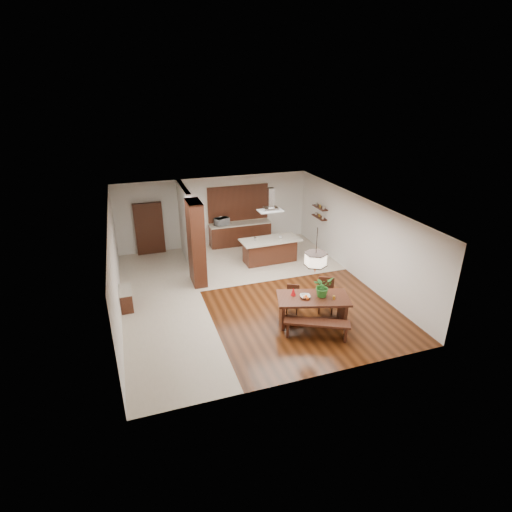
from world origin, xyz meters
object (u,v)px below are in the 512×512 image
object	(u,v)px
dining_chair_right	(326,296)
fruit_bowl	(305,296)
kitchen_island	(270,250)
range_hood	(271,200)
pendant_lantern	(316,251)
microwave	(222,221)
hallway_console	(126,299)
dining_table	(313,304)
dining_bench	(316,329)
dining_chair_left	(292,300)
island_cup	(280,237)
foliage_plant	(323,286)

from	to	relation	value
dining_chair_right	fruit_bowl	bearing A→B (deg)	-132.08
kitchen_island	range_hood	size ratio (longest dim) A/B	2.55
pendant_lantern	microwave	bearing A→B (deg)	98.53
kitchen_island	range_hood	world-z (taller)	range_hood
dining_chair_right	pendant_lantern	xyz separation A→B (m)	(-0.65, -0.44, 1.72)
pendant_lantern	range_hood	distance (m)	4.45
dining_chair_right	kitchen_island	world-z (taller)	dining_chair_right
hallway_console	dining_table	bearing A→B (deg)	-27.10
dining_bench	dining_chair_left	bearing A→B (deg)	94.01
dining_table	dining_chair_right	xyz separation A→B (m)	(0.65, 0.44, -0.09)
dining_bench	range_hood	world-z (taller)	range_hood
fruit_bowl	microwave	distance (m)	6.57
dining_table	island_cup	bearing A→B (deg)	80.24
hallway_console	dining_chair_right	world-z (taller)	dining_chair_right
pendant_lantern	kitchen_island	xyz separation A→B (m)	(0.36, 4.43, -1.76)
hallway_console	fruit_bowl	size ratio (longest dim) A/B	3.04
dining_chair_left	microwave	bearing A→B (deg)	124.83
foliage_plant	dining_chair_right	bearing A→B (deg)	49.60
pendant_lantern	foliage_plant	distance (m)	1.14
dining_chair_left	island_cup	bearing A→B (deg)	101.95
island_cup	microwave	size ratio (longest dim) A/B	0.22
range_hood	fruit_bowl	bearing A→B (deg)	-97.59
pendant_lantern	range_hood	xyz separation A→B (m)	(0.36, 4.43, 0.22)
hallway_console	pendant_lantern	xyz separation A→B (m)	(5.01, -2.56, 1.93)
foliage_plant	range_hood	bearing A→B (deg)	88.81
dining_chair_right	island_cup	bearing A→B (deg)	112.62
dining_table	foliage_plant	world-z (taller)	foliage_plant
microwave	dining_table	bearing A→B (deg)	-104.47
pendant_lantern	dining_chair_right	bearing A→B (deg)	34.17
dining_chair_right	pendant_lantern	world-z (taller)	pendant_lantern
dining_chair_left	kitchen_island	world-z (taller)	kitchen_island
kitchen_island	island_cup	size ratio (longest dim) A/B	18.81
foliage_plant	kitchen_island	bearing A→B (deg)	88.81
dining_bench	kitchen_island	xyz separation A→B (m)	(0.56, 5.12, 0.23)
dining_chair_right	kitchen_island	xyz separation A→B (m)	(-0.30, 3.99, -0.05)
dining_chair_left	dining_chair_right	xyz separation A→B (m)	(0.96, -0.28, 0.11)
dining_table	foliage_plant	size ratio (longest dim) A/B	3.67
hallway_console	fruit_bowl	distance (m)	5.43
dining_table	kitchen_island	xyz separation A→B (m)	(0.36, 4.43, -0.13)
fruit_bowl	island_cup	bearing A→B (deg)	77.22
dining_bench	dining_chair_left	world-z (taller)	dining_chair_left
pendant_lantern	foliage_plant	xyz separation A→B (m)	(0.26, -0.01, -1.11)
dining_bench	hallway_console	bearing A→B (deg)	145.87
kitchen_island	microwave	size ratio (longest dim) A/B	4.07
hallway_console	dining_table	size ratio (longest dim) A/B	0.40
dining_chair_left	range_hood	xyz separation A→B (m)	(0.66, 3.70, 2.04)
foliage_plant	island_cup	xyz separation A→B (m)	(0.48, 4.36, -0.15)
foliage_plant	fruit_bowl	bearing A→B (deg)	172.29
dining_bench	range_hood	size ratio (longest dim) A/B	1.96
range_hood	island_cup	bearing A→B (deg)	-12.98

